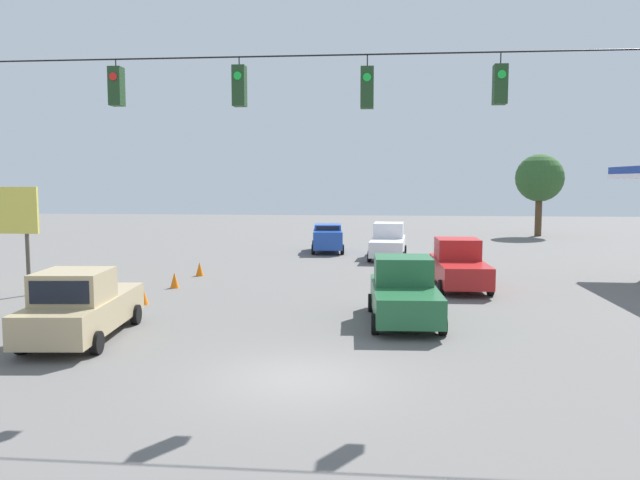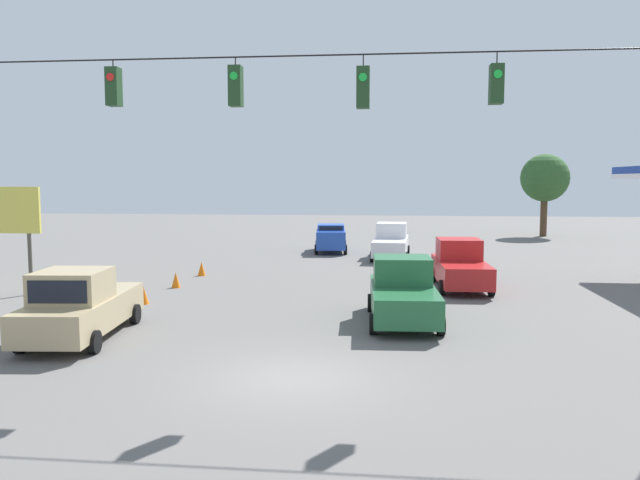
# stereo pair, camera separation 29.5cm
# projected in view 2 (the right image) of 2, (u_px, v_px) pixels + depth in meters

# --- Properties ---
(ground_plane) EXTENTS (140.00, 140.00, 0.00)m
(ground_plane) POSITION_uv_depth(u_px,v_px,m) (292.00, 379.00, 14.79)
(ground_plane) COLOR #605E5B
(overhead_signal_span) EXTENTS (20.11, 0.38, 8.33)m
(overhead_signal_span) POSITION_uv_depth(u_px,v_px,m) (298.00, 152.00, 15.64)
(overhead_signal_span) COLOR slate
(overhead_signal_span) RESTS_ON ground_plane
(pickup_truck_white_oncoming_deep) EXTENTS (2.41, 5.70, 2.12)m
(pickup_truck_white_oncoming_deep) POSITION_uv_depth(u_px,v_px,m) (391.00, 242.00, 37.65)
(pickup_truck_white_oncoming_deep) COLOR silver
(pickup_truck_white_oncoming_deep) RESTS_ON ground_plane
(pickup_truck_tan_parked_shoulder) EXTENTS (2.64, 5.67, 2.12)m
(pickup_truck_tan_parked_shoulder) POSITION_uv_depth(u_px,v_px,m) (80.00, 306.00, 18.48)
(pickup_truck_tan_parked_shoulder) COLOR tan
(pickup_truck_tan_parked_shoulder) RESTS_ON ground_plane
(pickup_truck_green_crossing_near) EXTENTS (2.46, 5.22, 2.12)m
(pickup_truck_green_crossing_near) POSITION_uv_depth(u_px,v_px,m) (403.00, 293.00, 20.70)
(pickup_truck_green_crossing_near) COLOR #236038
(pickup_truck_green_crossing_near) RESTS_ON ground_plane
(pickup_truck_red_oncoming_far) EXTENTS (2.34, 5.41, 2.12)m
(pickup_truck_red_oncoming_far) POSITION_uv_depth(u_px,v_px,m) (460.00, 266.00, 27.23)
(pickup_truck_red_oncoming_far) COLOR red
(pickup_truck_red_oncoming_far) RESTS_ON ground_plane
(sedan_blue_withflow_deep) EXTENTS (2.37, 4.44, 1.83)m
(sedan_blue_withflow_deep) POSITION_uv_depth(u_px,v_px,m) (331.00, 238.00, 40.93)
(sedan_blue_withflow_deep) COLOR #234CB2
(sedan_blue_withflow_deep) RESTS_ON ground_plane
(traffic_cone_nearest) EXTENTS (0.39, 0.39, 0.68)m
(traffic_cone_nearest) POSITION_uv_depth(u_px,v_px,m) (107.00, 312.00, 20.64)
(traffic_cone_nearest) COLOR orange
(traffic_cone_nearest) RESTS_ON ground_plane
(traffic_cone_second) EXTENTS (0.39, 0.39, 0.68)m
(traffic_cone_second) POSITION_uv_depth(u_px,v_px,m) (144.00, 295.00, 23.70)
(traffic_cone_second) COLOR orange
(traffic_cone_second) RESTS_ON ground_plane
(traffic_cone_third) EXTENTS (0.39, 0.39, 0.68)m
(traffic_cone_third) POSITION_uv_depth(u_px,v_px,m) (176.00, 280.00, 27.33)
(traffic_cone_third) COLOR orange
(traffic_cone_third) RESTS_ON ground_plane
(traffic_cone_fourth) EXTENTS (0.39, 0.39, 0.68)m
(traffic_cone_fourth) POSITION_uv_depth(u_px,v_px,m) (202.00, 269.00, 30.78)
(traffic_cone_fourth) COLOR orange
(traffic_cone_fourth) RESTS_ON ground_plane
(roadside_billboard) EXTENTS (3.40, 0.16, 4.44)m
(roadside_billboard) POSITION_uv_depth(u_px,v_px,m) (1.00, 218.00, 25.54)
(roadside_billboard) COLOR #4C473D
(roadside_billboard) RESTS_ON ground_plane
(pedestrian) EXTENTS (0.40, 0.28, 1.76)m
(pedestrian) POSITION_uv_depth(u_px,v_px,m) (61.00, 293.00, 21.08)
(pedestrian) COLOR #2D334C
(pedestrian) RESTS_ON ground_plane
(tree_horizon_left) EXTENTS (4.00, 4.00, 6.91)m
(tree_horizon_left) POSITION_uv_depth(u_px,v_px,m) (545.00, 178.00, 52.22)
(tree_horizon_left) COLOR #4C3823
(tree_horizon_left) RESTS_ON ground_plane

